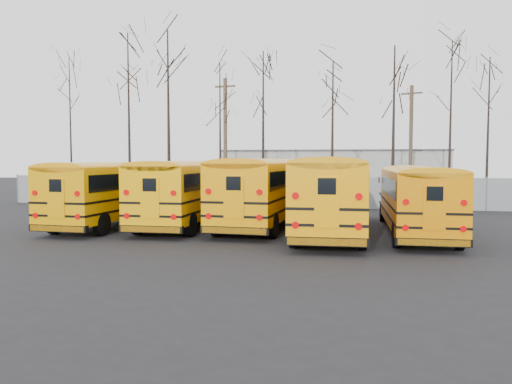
% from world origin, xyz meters
% --- Properties ---
extents(ground, '(120.00, 120.00, 0.00)m').
position_xyz_m(ground, '(0.00, 0.00, 0.00)').
color(ground, black).
rests_on(ground, ground).
extents(fence, '(40.00, 0.04, 2.00)m').
position_xyz_m(fence, '(0.00, 12.00, 1.00)').
color(fence, gray).
rests_on(fence, ground).
extents(distant_building, '(22.00, 8.00, 4.00)m').
position_xyz_m(distant_building, '(2.00, 32.00, 2.00)').
color(distant_building, '#B4B3AF').
rests_on(distant_building, ground).
extents(bus_a, '(3.05, 10.96, 3.04)m').
position_xyz_m(bus_a, '(-6.90, 1.74, 1.78)').
color(bus_a, black).
rests_on(bus_a, ground).
extents(bus_b, '(2.55, 11.06, 3.09)m').
position_xyz_m(bus_b, '(-3.52, 2.28, 1.81)').
color(bus_b, black).
rests_on(bus_b, ground).
extents(bus_c, '(3.25, 11.57, 3.20)m').
position_xyz_m(bus_c, '(-0.02, 2.62, 1.88)').
color(bus_c, black).
rests_on(bus_c, ground).
extents(bus_d, '(2.90, 11.65, 3.24)m').
position_xyz_m(bus_d, '(3.10, 0.72, 1.90)').
color(bus_d, black).
rests_on(bus_d, ground).
extents(bus_e, '(2.41, 10.34, 2.89)m').
position_xyz_m(bus_e, '(6.58, 0.99, 1.69)').
color(bus_e, black).
rests_on(bus_e, ground).
extents(utility_pole_left, '(1.68, 0.34, 9.42)m').
position_xyz_m(utility_pole_left, '(-5.77, 17.49, 4.84)').
color(utility_pole_left, brown).
rests_on(utility_pole_left, ground).
extents(utility_pole_right, '(1.40, 0.67, 8.26)m').
position_xyz_m(utility_pole_right, '(7.95, 15.97, 4.24)').
color(utility_pole_right, '#4E3B2C').
rests_on(utility_pole_right, ground).
extents(tree_0, '(0.26, 0.26, 11.43)m').
position_xyz_m(tree_0, '(-18.81, 17.20, 5.71)').
color(tree_0, black).
rests_on(tree_0, ground).
extents(tree_1, '(0.26, 0.26, 12.86)m').
position_xyz_m(tree_1, '(-13.09, 16.01, 6.43)').
color(tree_1, black).
rests_on(tree_1, ground).
extents(tree_2, '(0.26, 0.26, 12.47)m').
position_xyz_m(tree_2, '(-9.22, 14.36, 6.24)').
color(tree_2, black).
rests_on(tree_2, ground).
extents(tree_3, '(0.26, 0.26, 9.84)m').
position_xyz_m(tree_3, '(-5.19, 13.81, 4.92)').
color(tree_3, black).
rests_on(tree_3, ground).
extents(tree_4, '(0.26, 0.26, 11.41)m').
position_xyz_m(tree_4, '(-2.80, 17.61, 5.71)').
color(tree_4, black).
rests_on(tree_4, ground).
extents(tree_5, '(0.26, 0.26, 9.88)m').
position_xyz_m(tree_5, '(2.59, 14.83, 4.94)').
color(tree_5, black).
rests_on(tree_5, ground).
extents(tree_6, '(0.26, 0.26, 10.66)m').
position_xyz_m(tree_6, '(6.63, 14.21, 5.33)').
color(tree_6, black).
rests_on(tree_6, ground).
extents(tree_7, '(0.26, 0.26, 11.26)m').
position_xyz_m(tree_7, '(10.61, 16.36, 5.63)').
color(tree_7, black).
rests_on(tree_7, ground).
extents(tree_8, '(0.26, 0.26, 10.26)m').
position_xyz_m(tree_8, '(13.26, 17.22, 5.13)').
color(tree_8, black).
rests_on(tree_8, ground).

